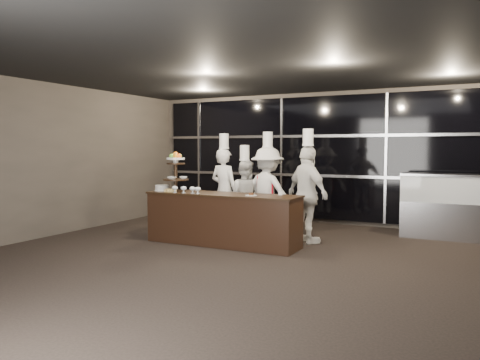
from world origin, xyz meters
The scene contains 14 objects.
room centered at (0.00, 0.00, 1.50)m, with size 10.00×10.00×10.00m.
window_wall centered at (0.00, 4.94, 1.50)m, with size 8.60×0.10×2.80m.
buffet_counter centered at (-1.09, 1.83, 0.47)m, with size 2.84×0.74×0.92m.
display_stand centered at (-2.09, 1.83, 1.34)m, with size 0.48×0.48×0.74m.
compotes centered at (-1.69, 1.61, 1.00)m, with size 0.60×0.11×0.12m.
layer_cake centered at (-2.37, 1.78, 0.97)m, with size 0.30×0.30×0.11m.
pastry_squares centered at (-2.10, 1.67, 0.95)m, with size 0.20×0.13×0.05m.
small_plate centered at (-0.47, 1.73, 0.94)m, with size 0.20×0.20×0.05m.
chef_cup centered at (-0.07, 2.08, 0.96)m, with size 0.08×0.08×0.07m, color white.
display_case centered at (2.35, 4.30, 0.69)m, with size 1.45×0.63×1.24m.
chef_a centered at (-1.64, 2.90, 0.89)m, with size 0.69×0.51×2.02m.
chef_b centered at (-1.20, 2.94, 0.76)m, with size 0.80×0.67×1.79m.
chef_c centered at (-0.72, 2.99, 0.88)m, with size 1.22×0.82×2.04m.
chef_d centered at (0.22, 2.66, 0.90)m, with size 1.11×0.93×2.07m.
Camera 1 is at (2.97, -5.41, 1.74)m, focal length 35.00 mm.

